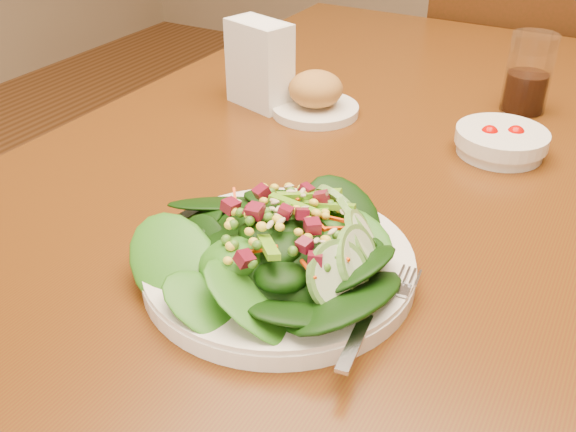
# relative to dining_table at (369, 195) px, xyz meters

# --- Properties ---
(dining_table) EXTENTS (0.90, 1.40, 0.75)m
(dining_table) POSITION_rel_dining_table_xyz_m (0.00, 0.00, 0.00)
(dining_table) COLOR #481D09
(dining_table) RESTS_ON ground_plane
(chair_far) EXTENTS (0.48, 0.49, 1.01)m
(chair_far) POSITION_rel_dining_table_xyz_m (0.06, 0.89, -0.12)
(chair_far) COLOR #401B09
(chair_far) RESTS_ON ground_plane
(salad_plate) EXTENTS (0.29, 0.29, 0.08)m
(salad_plate) POSITION_rel_dining_table_xyz_m (0.05, -0.37, 0.13)
(salad_plate) COLOR white
(salad_plate) RESTS_ON dining_table
(bread_plate) EXTENTS (0.14, 0.14, 0.07)m
(bread_plate) POSITION_rel_dining_table_xyz_m (-0.12, 0.04, 0.13)
(bread_plate) COLOR white
(bread_plate) RESTS_ON dining_table
(tomato_bowl) EXTENTS (0.13, 0.13, 0.04)m
(tomato_bowl) POSITION_rel_dining_table_xyz_m (0.18, 0.04, 0.12)
(tomato_bowl) COLOR white
(tomato_bowl) RESTS_ON dining_table
(drinking_glass) EXTENTS (0.07, 0.07, 0.13)m
(drinking_glass) POSITION_rel_dining_table_xyz_m (0.17, 0.22, 0.16)
(drinking_glass) COLOR silver
(drinking_glass) RESTS_ON dining_table
(napkin_holder) EXTENTS (0.12, 0.09, 0.14)m
(napkin_holder) POSITION_rel_dining_table_xyz_m (-0.22, 0.03, 0.18)
(napkin_holder) COLOR white
(napkin_holder) RESTS_ON dining_table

